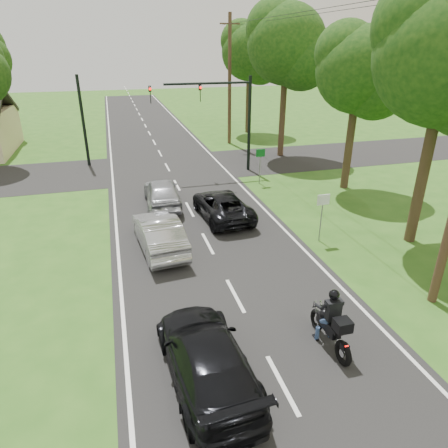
{
  "coord_description": "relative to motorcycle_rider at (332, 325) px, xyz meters",
  "views": [
    {
      "loc": [
        -3.38,
        -10.76,
        7.74
      ],
      "look_at": [
        0.44,
        3.0,
        1.3
      ],
      "focal_mm": 32.0,
      "sensor_mm": 36.0,
      "label": 1
    }
  ],
  "objects": [
    {
      "name": "utility_pole_far",
      "position": [
        4.37,
        25.07,
        4.36
      ],
      "size": [
        1.6,
        0.28,
        10.0
      ],
      "color": "#4F3524",
      "rests_on": "ground"
    },
    {
      "name": "sign_green",
      "position": [
        3.07,
        14.05,
        0.88
      ],
      "size": [
        0.55,
        0.07,
        2.12
      ],
      "color": "slate",
      "rests_on": "ground"
    },
    {
      "name": "dark_car_behind",
      "position": [
        -3.59,
        -0.24,
        -0.03
      ],
      "size": [
        2.17,
        4.78,
        1.36
      ],
      "primitive_type": "imported",
      "rotation": [
        0.0,
        0.0,
        3.2
      ],
      "color": "black",
      "rests_on": "road"
    },
    {
      "name": "silver_suv",
      "position": [
        -3.08,
        11.97,
        0.02
      ],
      "size": [
        1.84,
        4.33,
        1.46
      ],
      "primitive_type": "imported",
      "rotation": [
        0.0,
        0.0,
        3.11
      ],
      "color": "#AEB0B6",
      "rests_on": "road"
    },
    {
      "name": "tree_row_e",
      "position": [
        7.65,
        28.85,
        6.11
      ],
      "size": [
        5.28,
        5.12,
        9.61
      ],
      "color": "#332316",
      "rests_on": "ground"
    },
    {
      "name": "motorcycle_rider",
      "position": [
        0.0,
        0.0,
        0.0
      ],
      "size": [
        0.6,
        2.13,
        1.84
      ],
      "rotation": [
        0.0,
        0.0,
        0.0
      ],
      "color": "black",
      "rests_on": "ground"
    },
    {
      "name": "road",
      "position": [
        -1.83,
        13.07,
        -0.72
      ],
      "size": [
        8.0,
        100.0,
        0.01
      ],
      "primitive_type": "cube",
      "color": "black",
      "rests_on": "ground"
    },
    {
      "name": "ground",
      "position": [
        -1.83,
        3.07,
        -0.72
      ],
      "size": [
        140.0,
        140.0,
        0.0
      ],
      "primitive_type": "plane",
      "color": "#2C5A19",
      "rests_on": "ground"
    },
    {
      "name": "tree_row_d",
      "position": [
        7.28,
        19.83,
        6.71
      ],
      "size": [
        5.76,
        5.58,
        10.45
      ],
      "color": "#332316",
      "rests_on": "ground"
    },
    {
      "name": "traffic_signal",
      "position": [
        1.51,
        17.07,
        3.41
      ],
      "size": [
        6.38,
        0.44,
        6.0
      ],
      "color": "black",
      "rests_on": "ground"
    },
    {
      "name": "dark_suv",
      "position": [
        -0.48,
        9.65,
        -0.08
      ],
      "size": [
        2.37,
        4.65,
        1.26
      ],
      "primitive_type": "imported",
      "rotation": [
        0.0,
        0.0,
        3.2
      ],
      "color": "black",
      "rests_on": "road"
    },
    {
      "name": "tree_row_c",
      "position": [
        7.92,
        11.87,
        5.51
      ],
      "size": [
        4.8,
        4.65,
        8.76
      ],
      "color": "#332316",
      "rests_on": "ground"
    },
    {
      "name": "cross_road",
      "position": [
        -1.83,
        19.07,
        -0.72
      ],
      "size": [
        60.0,
        7.0,
        0.01
      ],
      "primitive_type": "cube",
      "color": "black",
      "rests_on": "ground"
    },
    {
      "name": "silver_sedan",
      "position": [
        -3.84,
        7.14,
        0.01
      ],
      "size": [
        1.94,
        4.51,
        1.44
      ],
      "primitive_type": "imported",
      "rotation": [
        0.0,
        0.0,
        3.24
      ],
      "color": "#AFB0B4",
      "rests_on": "road"
    },
    {
      "name": "signal_pole_far",
      "position": [
        -7.03,
        21.07,
        2.28
      ],
      "size": [
        0.2,
        0.2,
        6.0
      ],
      "primitive_type": "cylinder",
      "color": "black",
      "rests_on": "ground"
    },
    {
      "name": "sign_white",
      "position": [
        2.87,
        6.05,
        0.88
      ],
      "size": [
        0.55,
        0.07,
        2.12
      ],
      "color": "slate",
      "rests_on": "ground"
    }
  ]
}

